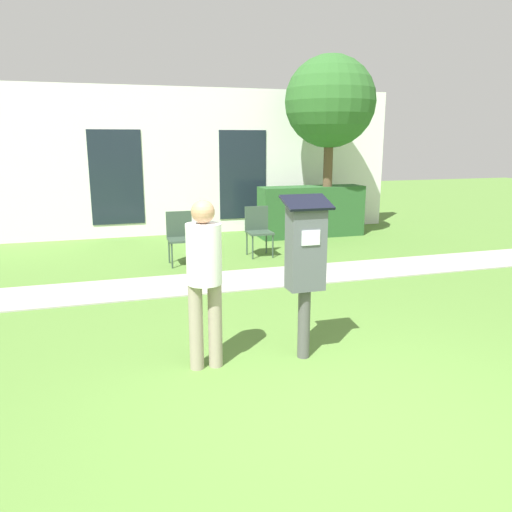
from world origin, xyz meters
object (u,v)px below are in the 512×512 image
outdoor_chair_middle (258,227)px  parking_meter (305,257)px  outdoor_chair_left (180,234)px  person_standing (204,272)px

outdoor_chair_middle → parking_meter: bearing=-111.8°
parking_meter → outdoor_chair_left: (-0.58, 4.14, -0.49)m
person_standing → outdoor_chair_middle: (1.85, 4.32, -0.40)m
person_standing → outdoor_chair_left: person_standing is taller
outdoor_chair_left → parking_meter: bearing=-75.3°
parking_meter → outdoor_chair_middle: (0.89, 4.38, -0.49)m
parking_meter → outdoor_chair_middle: bearing=78.5°
person_standing → outdoor_chair_left: size_ratio=1.76×
outdoor_chair_left → outdoor_chair_middle: bearing=15.8°
outdoor_chair_left → outdoor_chair_middle: same height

